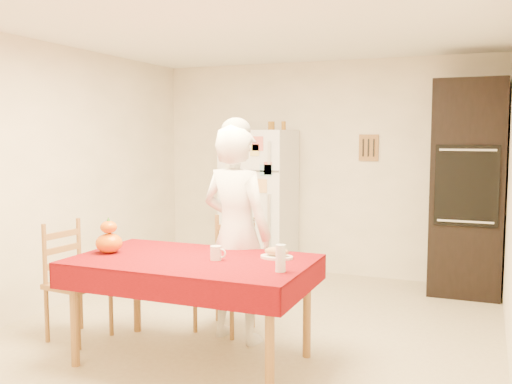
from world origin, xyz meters
The scene contains 17 objects.
floor centered at (0.00, 0.00, 0.00)m, with size 4.50×4.50×0.00m, color tan.
room_shell centered at (0.00, 0.00, 1.62)m, with size 4.02×4.52×2.51m.
refrigerator centered at (-0.65, 1.88, 0.85)m, with size 0.75×0.74×1.70m.
oven_cabinet centered at (1.63, 1.93, 1.10)m, with size 0.70×0.62×2.20m.
dining_table centered at (-0.13, -0.73, 0.69)m, with size 1.70×1.00×0.76m.
chair_far centered at (-0.20, 0.03, 0.51)m, with size 0.47×0.45×0.95m.
chair_left centered at (-1.27, -0.66, 0.51)m, with size 0.44×0.46×0.95m.
seated_woman centered at (-0.02, -0.19, 0.86)m, with size 0.63×0.41×1.72m, color white.
coffee_mug centered at (0.05, -0.71, 0.81)m, with size 0.08×0.08×0.10m, color white.
pumpkin_lower centered at (-0.80, -0.79, 0.84)m, with size 0.20×0.20×0.15m, color #EA6505.
pumpkin_upper centered at (-0.80, -0.79, 0.96)m, with size 0.12×0.12×0.09m, color red.
wine_glass centered at (0.59, -0.87, 0.85)m, with size 0.07×0.07×0.18m, color white.
bread_plate centered at (0.43, -0.50, 0.77)m, with size 0.24×0.24×0.02m, color white.
bread_loaf centered at (0.43, -0.50, 0.81)m, with size 0.18×0.10×0.06m, color #9F714E.
spice_jar_left centered at (-0.54, 1.93, 1.75)m, with size 0.05×0.05×0.10m, color #915C1A.
spice_jar_mid centered at (-0.51, 1.93, 1.75)m, with size 0.05×0.05×0.10m, color brown.
spice_jar_right centered at (-0.37, 1.93, 1.75)m, with size 0.05×0.05×0.10m, color #9A621C.
Camera 1 is at (1.80, -4.28, 1.64)m, focal length 40.00 mm.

